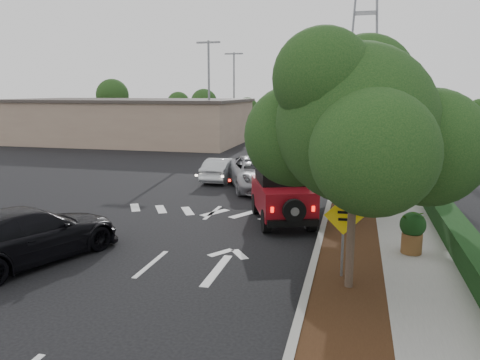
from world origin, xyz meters
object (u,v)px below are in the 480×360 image
(red_jeep, at_px, (281,193))
(speed_hump_sign, at_px, (343,226))
(black_suv_oncoming, at_px, (27,235))
(silver_suv_ahead, at_px, (258,173))

(red_jeep, relative_size, speed_hump_sign, 2.04)
(red_jeep, xyz_separation_m, black_suv_oncoming, (-6.49, -6.21, -0.29))
(speed_hump_sign, bearing_deg, red_jeep, 110.56)
(red_jeep, height_order, speed_hump_sign, speed_hump_sign)
(black_suv_oncoming, distance_m, speed_hump_sign, 9.03)
(black_suv_oncoming, relative_size, speed_hump_sign, 2.59)
(red_jeep, relative_size, silver_suv_ahead, 0.75)
(black_suv_oncoming, bearing_deg, silver_suv_ahead, -90.04)
(silver_suv_ahead, height_order, speed_hump_sign, speed_hump_sign)
(silver_suv_ahead, xyz_separation_m, speed_hump_sign, (4.62, -11.20, 0.69))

